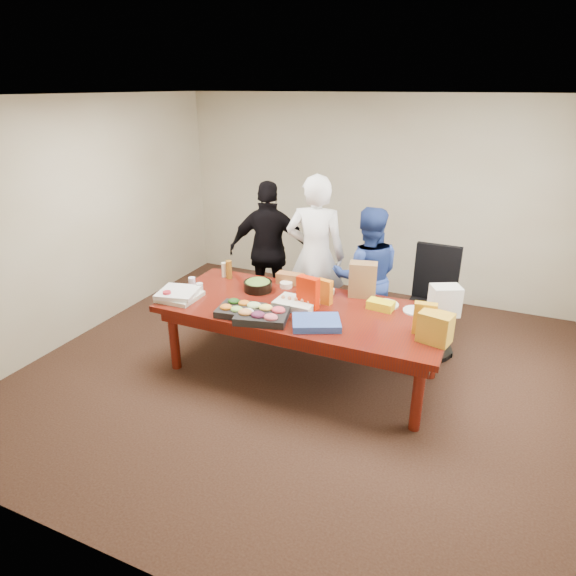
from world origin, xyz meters
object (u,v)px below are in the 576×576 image
at_px(office_chair, 430,306).
at_px(person_right, 366,277).
at_px(person_center, 315,256).
at_px(salad_bowl, 258,286).
at_px(sheet_cake, 296,304).
at_px(conference_table, 302,340).

height_order(office_chair, person_right, person_right).
xyz_separation_m(office_chair, person_center, (-1.35, 0.02, 0.38)).
height_order(person_center, salad_bowl, person_center).
relative_size(office_chair, person_center, 0.60).
distance_m(office_chair, sheet_cake, 1.54).
bearing_deg(person_center, sheet_cake, 89.40).
distance_m(sheet_cake, salad_bowl, 0.58).
relative_size(person_right, sheet_cake, 4.03).
bearing_deg(office_chair, person_center, -178.57).
xyz_separation_m(office_chair, salad_bowl, (-1.71, -0.74, 0.23)).
bearing_deg(office_chair, person_right, -177.41).
relative_size(person_center, salad_bowl, 6.19).
bearing_deg(person_center, conference_table, 92.97).
height_order(person_center, sheet_cake, person_center).
xyz_separation_m(person_center, salad_bowl, (-0.36, -0.76, -0.15)).
bearing_deg(person_right, salad_bowl, 17.32).
bearing_deg(salad_bowl, person_center, 64.67).
relative_size(conference_table, office_chair, 2.45).
height_order(conference_table, person_center, person_center).
relative_size(person_center, person_right, 1.19).
relative_size(conference_table, sheet_cake, 7.08).
bearing_deg(salad_bowl, office_chair, 23.53).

